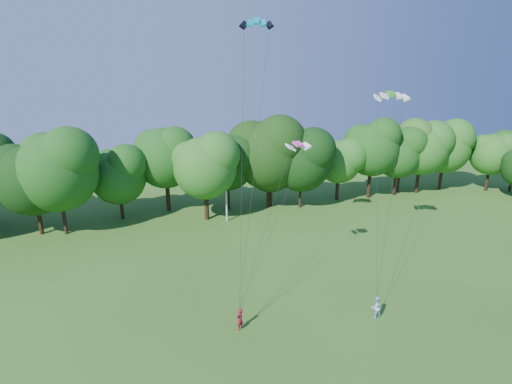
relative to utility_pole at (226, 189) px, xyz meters
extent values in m
cylinder|color=beige|center=(0.00, 0.00, -0.12)|extent=(0.20, 0.20, 8.10)
cube|color=beige|center=(0.00, 0.00, 3.73)|extent=(1.50, 0.76, 0.08)
imported|color=maroon|center=(-3.12, -21.51, -3.30)|extent=(0.75, 0.73, 1.73)
imported|color=#B1D6F6|center=(7.19, -22.69, -3.28)|extent=(0.94, 0.77, 1.77)
cube|color=#0587A1|center=(0.32, -13.26, 17.55)|extent=(2.68, 1.74, 0.66)
cube|color=green|center=(12.45, -13.84, 11.88)|extent=(3.19, 2.11, 0.47)
cube|color=#F443B0|center=(2.88, -16.43, 8.31)|extent=(2.02, 1.14, 0.32)
cylinder|color=#322013|center=(6.38, 3.70, -1.65)|extent=(0.50, 0.50, 5.03)
ellipsoid|color=#15330E|center=(6.38, 3.70, 4.99)|extent=(10.07, 10.07, 10.98)
cylinder|color=#321D14|center=(27.85, 5.62, -2.07)|extent=(0.51, 0.51, 4.18)
ellipsoid|color=#2B581B|center=(27.85, 5.62, 3.44)|extent=(8.37, 8.37, 9.13)
camera|label=1|loc=(-8.28, -45.80, 13.98)|focal=28.00mm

